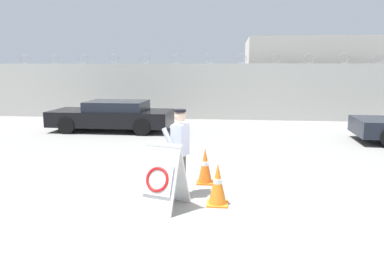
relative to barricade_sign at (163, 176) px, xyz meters
The scene contains 8 objects.
ground_plane 1.08m from the barricade_sign, 25.63° to the left, with size 90.00×90.00×0.00m, color gray.
perimeter_wall 11.60m from the barricade_sign, 85.93° to the left, with size 36.00×0.30×3.09m.
building_block 17.53m from the barricade_sign, 72.27° to the left, with size 6.66×6.92×4.03m.
barricade_sign is the anchor object (origin of this frame).
security_guard 0.82m from the barricade_sign, 72.65° to the left, with size 0.50×0.61×1.72m.
traffic_cone_near 1.03m from the barricade_sign, 15.49° to the left, with size 0.39×0.39×0.78m.
traffic_cone_mid 1.67m from the barricade_sign, 66.97° to the left, with size 0.36×0.36×0.77m.
parked_car_front_coupe 8.54m from the barricade_sign, 113.98° to the left, with size 4.71×2.02×1.18m.
Camera 1 is at (0.41, -6.75, 2.54)m, focal length 35.00 mm.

